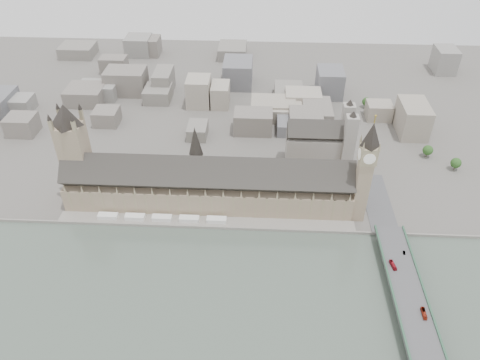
{
  "coord_description": "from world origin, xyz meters",
  "views": [
    {
      "loc": [
        47.79,
        -322.32,
        287.91
      ],
      "look_at": [
        29.92,
        20.63,
        29.23
      ],
      "focal_mm": 35.0,
      "sensor_mm": 36.0,
      "label": 1
    }
  ],
  "objects_px": {
    "victoria_tower": "(74,148)",
    "red_bus_south": "(424,313)",
    "palace_of_westminster": "(208,185)",
    "westminster_abbey": "(321,143)",
    "red_bus_north": "(393,265)",
    "car_silver": "(404,253)",
    "westminster_bridge": "(407,297)",
    "elizabeth_tower": "(366,166)"
  },
  "relations": [
    {
      "from": "red_bus_north",
      "to": "elizabeth_tower",
      "type": "bearing_deg",
      "value": 93.28
    },
    {
      "from": "red_bus_north",
      "to": "red_bus_south",
      "type": "relative_size",
      "value": 0.99
    },
    {
      "from": "elizabeth_tower",
      "to": "victoria_tower",
      "type": "xyz_separation_m",
      "value": [
        -260.0,
        18.0,
        -2.88
      ]
    },
    {
      "from": "palace_of_westminster",
      "to": "victoria_tower",
      "type": "distance_m",
      "value": 126.41
    },
    {
      "from": "palace_of_westminster",
      "to": "westminster_bridge",
      "type": "xyz_separation_m",
      "value": [
        162.0,
        -107.2,
        -17.58
      ]
    },
    {
      "from": "red_bus_north",
      "to": "car_silver",
      "type": "relative_size",
      "value": 2.46
    },
    {
      "from": "palace_of_westminster",
      "to": "elizabeth_tower",
      "type": "relative_size",
      "value": 2.47
    },
    {
      "from": "red_bus_south",
      "to": "car_silver",
      "type": "xyz_separation_m",
      "value": [
        -0.11,
        60.43,
        -0.76
      ]
    },
    {
      "from": "westminster_abbey",
      "to": "red_bus_north",
      "type": "bearing_deg",
      "value": -74.1
    },
    {
      "from": "red_bus_south",
      "to": "palace_of_westminster",
      "type": "bearing_deg",
      "value": 144.35
    },
    {
      "from": "red_bus_south",
      "to": "red_bus_north",
      "type": "bearing_deg",
      "value": 106.65
    },
    {
      "from": "red_bus_south",
      "to": "car_silver",
      "type": "height_order",
      "value": "red_bus_south"
    },
    {
      "from": "palace_of_westminster",
      "to": "red_bus_north",
      "type": "bearing_deg",
      "value": -27.58
    },
    {
      "from": "red_bus_north",
      "to": "red_bus_south",
      "type": "distance_m",
      "value": 47.22
    },
    {
      "from": "palace_of_westminster",
      "to": "red_bus_north",
      "type": "distance_m",
      "value": 175.79
    },
    {
      "from": "westminster_abbey",
      "to": "car_silver",
      "type": "xyz_separation_m",
      "value": [
        56.9,
        -141.66,
        -14.14
      ]
    },
    {
      "from": "westminster_abbey",
      "to": "car_silver",
      "type": "bearing_deg",
      "value": -68.12
    },
    {
      "from": "car_silver",
      "to": "westminster_bridge",
      "type": "bearing_deg",
      "value": -94.37
    },
    {
      "from": "palace_of_westminster",
      "to": "westminster_bridge",
      "type": "distance_m",
      "value": 195.05
    },
    {
      "from": "victoria_tower",
      "to": "westminster_bridge",
      "type": "xyz_separation_m",
      "value": [
        284.0,
        -113.5,
        -50.08
      ]
    },
    {
      "from": "victoria_tower",
      "to": "red_bus_south",
      "type": "height_order",
      "value": "victoria_tower"
    },
    {
      "from": "victoria_tower",
      "to": "red_bus_north",
      "type": "distance_m",
      "value": 294.22
    },
    {
      "from": "elizabeth_tower",
      "to": "car_silver",
      "type": "bearing_deg",
      "value": -61.38
    },
    {
      "from": "victoria_tower",
      "to": "car_silver",
      "type": "bearing_deg",
      "value": -14.07
    },
    {
      "from": "westminster_bridge",
      "to": "red_bus_south",
      "type": "distance_m",
      "value": 21.5
    },
    {
      "from": "elizabeth_tower",
      "to": "red_bus_south",
      "type": "relative_size",
      "value": 10.29
    },
    {
      "from": "victoria_tower",
      "to": "red_bus_north",
      "type": "relative_size",
      "value": 9.65
    },
    {
      "from": "westminster_bridge",
      "to": "westminster_abbey",
      "type": "height_order",
      "value": "westminster_abbey"
    },
    {
      "from": "car_silver",
      "to": "westminster_abbey",
      "type": "bearing_deg",
      "value": 115.64
    },
    {
      "from": "victoria_tower",
      "to": "westminster_abbey",
      "type": "bearing_deg",
      "value": 16.5
    },
    {
      "from": "westminster_bridge",
      "to": "car_silver",
      "type": "height_order",
      "value": "car_silver"
    },
    {
      "from": "westminster_abbey",
      "to": "red_bus_north",
      "type": "height_order",
      "value": "westminster_abbey"
    },
    {
      "from": "palace_of_westminster",
      "to": "westminster_abbey",
      "type": "xyz_separation_m",
      "value": [
        110.92,
        75.3,
        2.38
      ]
    },
    {
      "from": "palace_of_westminster",
      "to": "victoria_tower",
      "type": "height_order",
      "value": "victoria_tower"
    },
    {
      "from": "palace_of_westminster",
      "to": "westminster_abbey",
      "type": "height_order",
      "value": "westminster_abbey"
    },
    {
      "from": "palace_of_westminster",
      "to": "red_bus_south",
      "type": "xyz_separation_m",
      "value": [
        167.93,
        -126.79,
        -11.0
      ]
    },
    {
      "from": "westminster_bridge",
      "to": "red_bus_south",
      "type": "height_order",
      "value": "red_bus_south"
    },
    {
      "from": "westminster_abbey",
      "to": "red_bus_south",
      "type": "xyz_separation_m",
      "value": [
        57.01,
        -202.09,
        -13.38
      ]
    },
    {
      "from": "victoria_tower",
      "to": "westminster_abbey",
      "type": "relative_size",
      "value": 1.47
    },
    {
      "from": "palace_of_westminster",
      "to": "car_silver",
      "type": "bearing_deg",
      "value": -21.58
    },
    {
      "from": "victoria_tower",
      "to": "car_silver",
      "type": "height_order",
      "value": "victoria_tower"
    },
    {
      "from": "red_bus_south",
      "to": "victoria_tower",
      "type": "bearing_deg",
      "value": 156.74
    }
  ]
}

